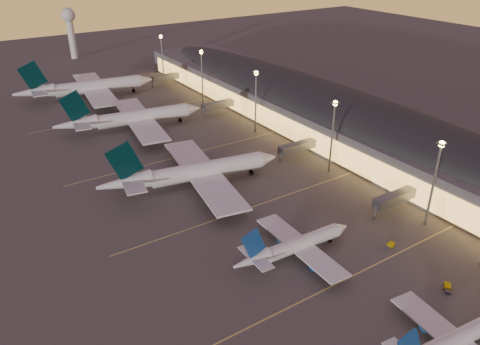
{
  "coord_description": "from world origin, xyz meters",
  "views": [
    {
      "loc": [
        -70.33,
        -65.11,
        73.98
      ],
      "look_at": [
        2.0,
        45.0,
        7.0
      ],
      "focal_mm": 35.0,
      "sensor_mm": 36.0,
      "label": 1
    }
  ],
  "objects_px": {
    "airliner_narrow_north": "(294,246)",
    "radar_tower": "(70,25)",
    "airliner_narrow_south": "(449,343)",
    "airliner_wide_mid": "(131,118)",
    "airliner_wide_far": "(86,88)",
    "baggage_tug_b": "(447,288)",
    "airliner_wide_near": "(193,172)",
    "baggage_tug_c": "(390,246)"
  },
  "relations": [
    {
      "from": "airliner_narrow_south",
      "to": "airliner_wide_near",
      "type": "relative_size",
      "value": 0.55
    },
    {
      "from": "airliner_wide_mid",
      "to": "baggage_tug_b",
      "type": "distance_m",
      "value": 138.53
    },
    {
      "from": "airliner_wide_far",
      "to": "airliner_narrow_north",
      "type": "bearing_deg",
      "value": -81.55
    },
    {
      "from": "airliner_narrow_south",
      "to": "baggage_tug_c",
      "type": "bearing_deg",
      "value": 64.58
    },
    {
      "from": "airliner_wide_mid",
      "to": "baggage_tug_b",
      "type": "relative_size",
      "value": 17.27
    },
    {
      "from": "airliner_narrow_north",
      "to": "airliner_wide_near",
      "type": "xyz_separation_m",
      "value": [
        -3.55,
        47.86,
        1.74
      ]
    },
    {
      "from": "airliner_wide_near",
      "to": "airliner_wide_far",
      "type": "xyz_separation_m",
      "value": [
        -0.53,
        111.78,
        0.59
      ]
    },
    {
      "from": "airliner_narrow_south",
      "to": "airliner_wide_far",
      "type": "distance_m",
      "value": 201.07
    },
    {
      "from": "airliner_narrow_north",
      "to": "airliner_wide_far",
      "type": "distance_m",
      "value": 159.71
    },
    {
      "from": "radar_tower",
      "to": "airliner_narrow_south",
      "type": "bearing_deg",
      "value": -91.95
    },
    {
      "from": "airliner_narrow_south",
      "to": "airliner_wide_mid",
      "type": "xyz_separation_m",
      "value": [
        -6.7,
        148.06,
        2.04
      ]
    },
    {
      "from": "airliner_narrow_north",
      "to": "airliner_wide_mid",
      "type": "xyz_separation_m",
      "value": [
        -1.43,
        106.87,
        1.84
      ]
    },
    {
      "from": "radar_tower",
      "to": "baggage_tug_b",
      "type": "height_order",
      "value": "radar_tower"
    },
    {
      "from": "airliner_wide_mid",
      "to": "baggage_tug_c",
      "type": "xyz_separation_m",
      "value": [
        25.46,
        -117.7,
        -4.67
      ]
    },
    {
      "from": "airliner_narrow_north",
      "to": "radar_tower",
      "type": "distance_m",
      "value": 252.23
    },
    {
      "from": "baggage_tug_b",
      "to": "airliner_narrow_north",
      "type": "bearing_deg",
      "value": 89.41
    },
    {
      "from": "airliner_narrow_north",
      "to": "baggage_tug_c",
      "type": "bearing_deg",
      "value": -21.94
    },
    {
      "from": "airliner_wide_near",
      "to": "baggage_tug_c",
      "type": "xyz_separation_m",
      "value": [
        27.58,
        -58.69,
        -4.56
      ]
    },
    {
      "from": "airliner_wide_near",
      "to": "airliner_wide_far",
      "type": "bearing_deg",
      "value": 100.21
    },
    {
      "from": "airliner_narrow_north",
      "to": "airliner_wide_far",
      "type": "relative_size",
      "value": 0.52
    },
    {
      "from": "airliner_wide_near",
      "to": "airliner_wide_mid",
      "type": "bearing_deg",
      "value": 97.89
    },
    {
      "from": "airliner_narrow_south",
      "to": "airliner_wide_near",
      "type": "xyz_separation_m",
      "value": [
        -8.82,
        89.05,
        1.93
      ]
    },
    {
      "from": "radar_tower",
      "to": "airliner_wide_mid",
      "type": "bearing_deg",
      "value": -96.59
    },
    {
      "from": "radar_tower",
      "to": "baggage_tug_b",
      "type": "distance_m",
      "value": 281.55
    },
    {
      "from": "airliner_wide_mid",
      "to": "airliner_wide_far",
      "type": "bearing_deg",
      "value": 101.4
    },
    {
      "from": "airliner_wide_near",
      "to": "airliner_wide_mid",
      "type": "distance_m",
      "value": 59.05
    },
    {
      "from": "airliner_wide_near",
      "to": "airliner_wide_far",
      "type": "relative_size",
      "value": 0.89
    },
    {
      "from": "airliner_wide_mid",
      "to": "radar_tower",
      "type": "bearing_deg",
      "value": 91.94
    },
    {
      "from": "baggage_tug_c",
      "to": "airliner_narrow_south",
      "type": "bearing_deg",
      "value": -131.95
    },
    {
      "from": "airliner_narrow_south",
      "to": "baggage_tug_c",
      "type": "height_order",
      "value": "airliner_narrow_south"
    },
    {
      "from": "airliner_wide_mid",
      "to": "baggage_tug_c",
      "type": "bearing_deg",
      "value": -69.26
    },
    {
      "from": "airliner_narrow_north",
      "to": "radar_tower",
      "type": "xyz_separation_m",
      "value": [
        15.22,
        251.08,
        18.59
      ]
    },
    {
      "from": "airliner_narrow_north",
      "to": "baggage_tug_b",
      "type": "height_order",
      "value": "airliner_narrow_north"
    },
    {
      "from": "airliner_narrow_north",
      "to": "airliner_wide_mid",
      "type": "relative_size",
      "value": 0.57
    },
    {
      "from": "radar_tower",
      "to": "baggage_tug_c",
      "type": "bearing_deg",
      "value": -88.07
    },
    {
      "from": "airliner_wide_far",
      "to": "radar_tower",
      "type": "xyz_separation_m",
      "value": [
        19.3,
        91.44,
        16.27
      ]
    },
    {
      "from": "airliner_wide_near",
      "to": "radar_tower",
      "type": "relative_size",
      "value": 1.87
    },
    {
      "from": "airliner_wide_near",
      "to": "airliner_narrow_south",
      "type": "bearing_deg",
      "value": -74.41
    },
    {
      "from": "airliner_narrow_south",
      "to": "airliner_wide_near",
      "type": "bearing_deg",
      "value": 101.95
    },
    {
      "from": "airliner_narrow_south",
      "to": "baggage_tug_b",
      "type": "xyz_separation_m",
      "value": [
        16.88,
        11.63,
        -2.61
      ]
    },
    {
      "from": "airliner_narrow_north",
      "to": "baggage_tug_c",
      "type": "relative_size",
      "value": 10.09
    },
    {
      "from": "airliner_wide_mid",
      "to": "airliner_wide_near",
      "type": "bearing_deg",
      "value": -83.52
    }
  ]
}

